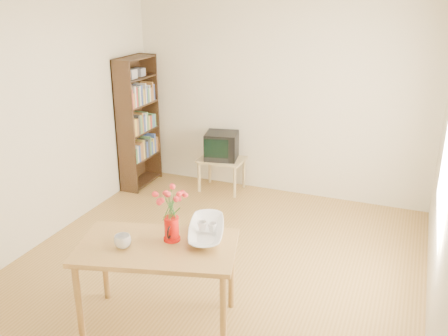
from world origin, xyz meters
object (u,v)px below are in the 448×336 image
at_px(table, 157,255).
at_px(pitcher, 172,230).
at_px(mug, 123,241).
at_px(television, 222,145).
at_px(bowl, 206,212).

xyz_separation_m(table, pitcher, (0.07, 0.12, 0.19)).
relative_size(table, mug, 10.43).
xyz_separation_m(mug, television, (-0.37, 3.02, -0.16)).
height_order(table, bowl, bowl).
relative_size(table, pitcher, 6.59).
distance_m(table, mug, 0.30).
height_order(mug, television, mug).
xyz_separation_m(pitcher, television, (-0.68, 2.77, -0.20)).
relative_size(pitcher, television, 0.44).
height_order(pitcher, mug, pitcher).
bearing_deg(table, mug, -165.56).
bearing_deg(pitcher, mug, -152.99).
bearing_deg(pitcher, television, 91.19).
distance_m(bowl, television, 2.74).
distance_m(mug, bowl, 0.71).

